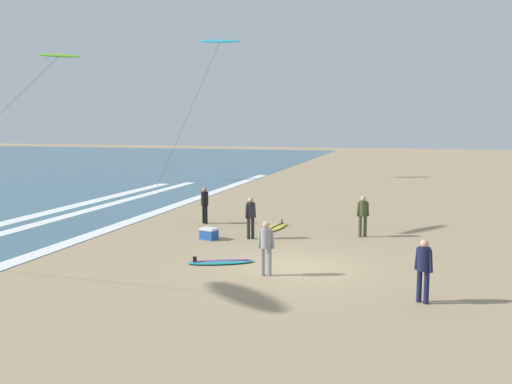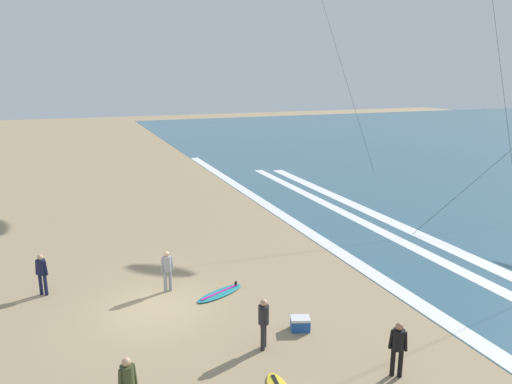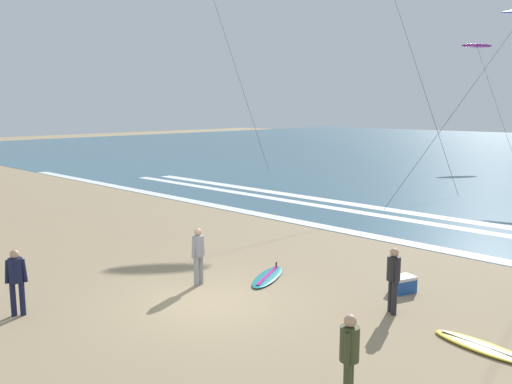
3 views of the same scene
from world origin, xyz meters
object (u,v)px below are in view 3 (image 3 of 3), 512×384
at_px(kite_magenta_low_near, 477,46).
at_px(cooler_box, 403,284).
at_px(surfer_foreground_main, 198,251).
at_px(surfboard_foreground_flat, 268,277).
at_px(surfer_left_near, 349,353).
at_px(surfer_mid_group, 16,276).
at_px(surfer_right_near, 393,275).
at_px(surfboard_left_pile, 482,347).

bearing_deg(kite_magenta_low_near, cooler_box, -70.02).
height_order(surfer_foreground_main, kite_magenta_low_near, kite_magenta_low_near).
bearing_deg(surfboard_foreground_flat, cooler_box, 26.19).
xyz_separation_m(surfer_left_near, kite_magenta_low_near, (-15.92, 43.66, 9.45)).
bearing_deg(surfer_foreground_main, surfer_mid_group, -107.33).
xyz_separation_m(surfboard_foreground_flat, kite_magenta_low_near, (-10.48, 39.72, 10.36)).
bearing_deg(kite_magenta_low_near, surfer_mid_group, -79.95).
xyz_separation_m(surfer_right_near, surfer_mid_group, (-6.26, -6.27, 0.00)).
bearing_deg(kite_magenta_low_near, surfer_right_near, -70.02).
xyz_separation_m(surfboard_left_pile, cooler_box, (-2.83, 1.91, 0.18)).
distance_m(surfer_right_near, cooler_box, 1.75).
distance_m(surfer_foreground_main, surfer_left_near, 6.80).
bearing_deg(kite_magenta_low_near, surfer_left_near, -69.96).
bearing_deg(surfer_right_near, surfer_foreground_main, -158.78).
relative_size(surfer_right_near, surfer_mid_group, 1.00).
bearing_deg(surfboard_left_pile, kite_magenta_low_near, 112.64).
distance_m(surfer_right_near, surfer_mid_group, 8.86).
bearing_deg(surfer_mid_group, surfer_right_near, 45.05).
bearing_deg(surfboard_left_pile, surfer_foreground_main, -168.30).
bearing_deg(surfboard_left_pile, surfboard_foreground_flat, 177.64).
distance_m(surfer_mid_group, surfboard_foreground_flat, 6.61).
height_order(surfer_mid_group, surfer_left_near, same).
bearing_deg(kite_magenta_low_near, surfer_foreground_main, -77.11).
xyz_separation_m(surfer_foreground_main, surfboard_left_pile, (7.19, 1.49, -0.91)).
bearing_deg(cooler_box, surfer_foreground_main, -142.05).
distance_m(surfer_left_near, surfboard_left_pile, 3.86).
height_order(surfer_foreground_main, cooler_box, surfer_foreground_main).
bearing_deg(surfer_foreground_main, surfboard_foreground_flat, 60.31).
height_order(surfer_left_near, kite_magenta_low_near, kite_magenta_low_near).
height_order(surfer_right_near, surfer_left_near, same).
distance_m(surfer_left_near, kite_magenta_low_near, 47.42).
relative_size(surfer_right_near, surfboard_foreground_flat, 0.74).
bearing_deg(surfer_left_near, surfboard_left_pile, 78.45).
bearing_deg(surfboard_foreground_flat, surfer_mid_group, -111.09).
bearing_deg(surfer_right_near, cooler_box, 109.86).
bearing_deg(cooler_box, surfer_left_near, -69.57).
xyz_separation_m(surfer_foreground_main, surfer_left_near, (6.43, -2.19, 0.00)).
xyz_separation_m(surfer_mid_group, surfboard_left_pile, (8.55, 5.86, -0.91)).
height_order(surfer_mid_group, surfboard_left_pile, surfer_mid_group).
xyz_separation_m(surfer_right_near, surfer_left_near, (1.54, -4.09, 0.00)).
relative_size(surfer_right_near, surfer_foreground_main, 1.00).
bearing_deg(surfer_right_near, surfer_left_near, -69.36).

